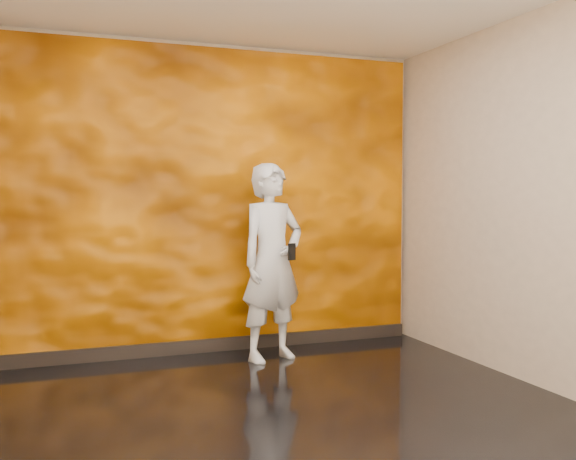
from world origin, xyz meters
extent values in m
cube|color=black|center=(0.00, 0.00, -0.01)|extent=(4.00, 4.00, 0.01)
cube|color=tan|center=(0.00, 2.00, 1.40)|extent=(4.00, 0.02, 2.80)
cube|color=tan|center=(0.00, -2.00, 1.40)|extent=(4.00, 0.02, 2.80)
cube|color=tan|center=(2.00, 0.00, 1.40)|extent=(0.02, 4.00, 2.80)
cube|color=#FF8700|center=(0.00, 1.96, 1.38)|extent=(3.90, 0.06, 2.75)
cube|color=black|center=(0.00, 1.92, 0.06)|extent=(3.90, 0.04, 0.12)
imported|color=#A2A9B1|center=(0.40, 1.47, 0.85)|extent=(0.72, 0.58, 1.71)
cube|color=black|center=(0.49, 1.23, 0.96)|extent=(0.08, 0.04, 0.14)
camera|label=1|loc=(-1.39, -3.75, 1.42)|focal=40.00mm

